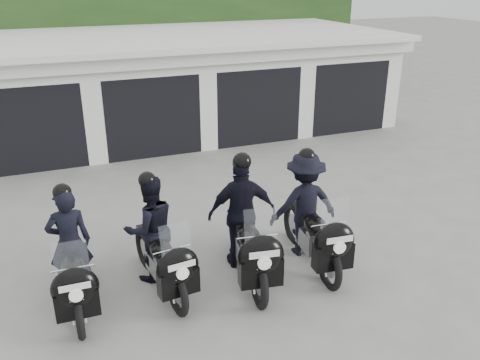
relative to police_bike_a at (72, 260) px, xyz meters
name	(u,v)px	position (x,y,z in m)	size (l,w,h in m)	color
ground	(224,249)	(2.67, 0.70, -0.77)	(80.00, 80.00, 0.00)	#969691
garage_block	(134,87)	(2.67, 8.76, 0.66)	(16.40, 6.80, 2.96)	white
background_vegetation	(117,27)	(3.04, 13.62, 2.00)	(20.00, 3.90, 5.80)	#1C3914
police_bike_a	(72,260)	(0.00, 0.00, 0.00)	(0.69, 2.23, 1.94)	black
police_bike_b	(155,238)	(1.29, 0.09, 0.05)	(0.96, 2.24, 1.95)	black
police_bike_c	(245,223)	(2.76, -0.09, 0.13)	(1.25, 2.44, 2.13)	black
police_bike_d	(308,213)	(3.96, -0.09, 0.11)	(1.29, 2.37, 2.06)	black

